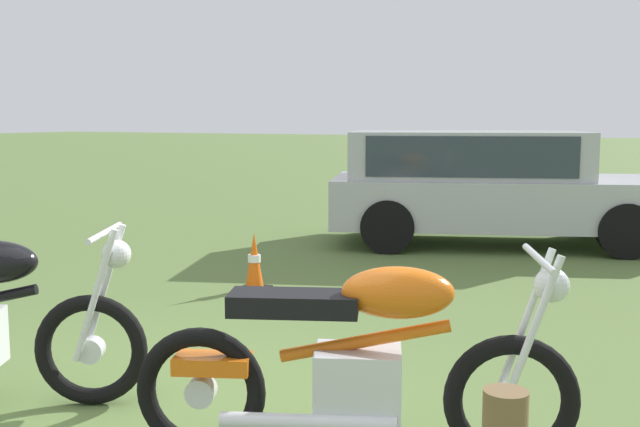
# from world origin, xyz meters

# --- Properties ---
(motorcycle_orange) EXTENTS (1.96, 1.04, 1.02)m
(motorcycle_orange) POSITION_xyz_m (1.08, 0.14, 0.48)
(motorcycle_orange) COLOR black
(motorcycle_orange) RESTS_ON ground
(car_silver) EXTENTS (4.47, 3.04, 1.43)m
(car_silver) POSITION_xyz_m (-0.03, 6.49, 0.83)
(car_silver) COLOR #B2B5BA
(car_silver) RESTS_ON ground
(traffic_cone) EXTENTS (0.25, 0.25, 0.54)m
(traffic_cone) POSITION_xyz_m (-1.24, 2.97, 0.25)
(traffic_cone) COLOR #EA590F
(traffic_cone) RESTS_ON ground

